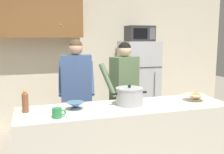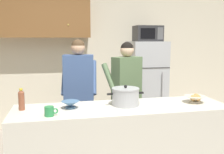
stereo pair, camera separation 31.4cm
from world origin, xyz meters
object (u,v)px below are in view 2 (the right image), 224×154
Objects in this scene: person_near_pot at (79,84)px; cooking_pot at (125,97)px; microwave at (148,34)px; refrigerator at (146,85)px; person_by_sink at (126,85)px; empty_bowl at (70,104)px; bottle_near_edge at (21,100)px; bread_bowl at (195,98)px; coffee_mug at (50,111)px.

person_near_pot reaches higher than cooking_pot.
refrigerator is at bearing 90.07° from microwave.
microwave is 1.41m from person_by_sink.
refrigerator is 3.35× the size of microwave.
empty_bowl is at bearing -179.44° from cooking_pot.
refrigerator is at bearing 41.42° from bottle_near_edge.
cooking_pot reaches higher than bread_bowl.
refrigerator is 1.23m from person_by_sink.
microwave reaches higher than empty_bowl.
refrigerator reaches higher than cooking_pot.
cooking_pot is at bearing -105.86° from person_by_sink.
bread_bowl is at bearing -91.83° from microwave.
bottle_near_edge is (-2.00, -1.76, 0.23)m from refrigerator.
refrigerator is at bearing 88.19° from bread_bowl.
microwave is at bearing 63.50° from cooking_pot.
empty_bowl is at bearing 48.32° from coffee_mug.
cooking_pot is 1.82× the size of bottle_near_edge.
bottle_near_edge reaches higher than coffee_mug.
microwave is 0.29× the size of person_near_pot.
person_near_pot is 1.20m from coffee_mug.
person_by_sink reaches higher than bottle_near_edge.
bottle_near_edge is at bearing 177.35° from bread_bowl.
person_near_pot is 0.92m from empty_bowl.
person_by_sink is at bearing 74.14° from cooking_pot.
microwave is 2.74m from bottle_near_edge.
coffee_mug is (-1.71, -2.02, -0.78)m from microwave.
microwave reaches higher than refrigerator.
microwave is 1.94× the size of bread_bowl.
cooking_pot is 1.11m from bottle_near_edge.
empty_bowl is (-0.61, -0.01, -0.05)m from cooking_pot.
microwave is 2.49× the size of empty_bowl.
cooking_pot is 0.61m from empty_bowl.
cooking_pot is 0.86m from coffee_mug.
person_by_sink is at bearing 29.24° from bottle_near_edge.
refrigerator is at bearing 63.78° from cooking_pot.
refrigerator is 2.67m from coffee_mug.
bread_bowl is 1.94m from bottle_near_edge.
bread_bowl reaches higher than empty_bowl.
person_by_sink is 1.03m from bread_bowl.
empty_bowl is 0.84× the size of bottle_near_edge.
coffee_mug is (-0.38, -1.14, -0.06)m from person_near_pot.
person_near_pot reaches higher than bottle_near_edge.
cooking_pot is 3.20× the size of coffee_mug.
coffee_mug is at bearing -108.43° from person_near_pot.
refrigerator is 1.86m from bread_bowl.
coffee_mug is at bearing -135.53° from person_by_sink.
microwave is at bearing 49.77° from coffee_mug.
microwave reaches higher than coffee_mug.
empty_bowl is at bearing -129.68° from refrigerator.
coffee_mug is 1.66m from bread_bowl.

